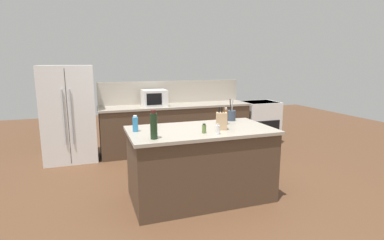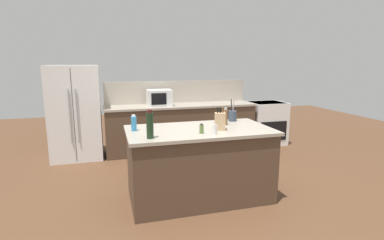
{
  "view_description": "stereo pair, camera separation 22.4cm",
  "coord_description": "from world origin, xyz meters",
  "views": [
    {
      "loc": [
        -1.33,
        -3.52,
        1.79
      ],
      "look_at": [
        0.0,
        0.35,
        0.99
      ],
      "focal_mm": 28.0,
      "sensor_mm": 36.0,
      "label": 1
    },
    {
      "loc": [
        -1.12,
        -3.58,
        1.79
      ],
      "look_at": [
        0.0,
        0.35,
        0.99
      ],
      "focal_mm": 28.0,
      "sensor_mm": 36.0,
      "label": 2
    }
  ],
  "objects": [
    {
      "name": "kitchen_island",
      "position": [
        0.0,
        0.0,
        0.47
      ],
      "size": [
        1.86,
        1.0,
        0.94
      ],
      "color": "#4C3828",
      "rests_on": "ground_plane"
    },
    {
      "name": "microwave",
      "position": [
        -0.14,
        2.2,
        1.1
      ],
      "size": [
        0.46,
        0.39,
        0.31
      ],
      "color": "white",
      "rests_on": "back_counter_run"
    },
    {
      "name": "wall_backsplash",
      "position": [
        0.3,
        2.52,
        1.17
      ],
      "size": [
        2.98,
        0.03,
        0.46
      ],
      "primitive_type": "cube",
      "color": "#B2A899",
      "rests_on": "back_counter_run"
    },
    {
      "name": "dish_soap_bottle",
      "position": [
        -0.82,
        0.11,
        1.04
      ],
      "size": [
        0.07,
        0.07,
        0.2
      ],
      "color": "#3384BC",
      "rests_on": "kitchen_island"
    },
    {
      "name": "pepper_grinder",
      "position": [
        0.42,
        0.14,
        1.05
      ],
      "size": [
        0.06,
        0.06,
        0.23
      ],
      "color": "brown",
      "rests_on": "kitchen_island"
    },
    {
      "name": "spice_jar_oregano",
      "position": [
        -0.05,
        -0.24,
        0.99
      ],
      "size": [
        0.05,
        0.05,
        0.12
      ],
      "color": "#567038",
      "rests_on": "kitchen_island"
    },
    {
      "name": "wine_bottle",
      "position": [
        -0.68,
        -0.32,
        1.09
      ],
      "size": [
        0.08,
        0.08,
        0.33
      ],
      "color": "black",
      "rests_on": "kitchen_island"
    },
    {
      "name": "utensil_crock",
      "position": [
        0.62,
        0.37,
        1.02
      ],
      "size": [
        0.12,
        0.12,
        0.32
      ],
      "color": "#333D4C",
      "rests_on": "kitchen_island"
    },
    {
      "name": "ground_plane",
      "position": [
        0.0,
        0.0,
        0.0
      ],
      "size": [
        14.0,
        14.0,
        0.0
      ],
      "primitive_type": "plane",
      "color": "brown"
    },
    {
      "name": "range_oven",
      "position": [
        2.23,
        2.2,
        0.47
      ],
      "size": [
        0.76,
        0.65,
        0.92
      ],
      "color": "white",
      "rests_on": "ground_plane"
    },
    {
      "name": "salt_shaker",
      "position": [
        0.08,
        -0.34,
        1.0
      ],
      "size": [
        0.06,
        0.06,
        0.12
      ],
      "color": "silver",
      "rests_on": "kitchen_island"
    },
    {
      "name": "knife_block",
      "position": [
        0.23,
        -0.13,
        1.05
      ],
      "size": [
        0.15,
        0.13,
        0.29
      ],
      "rotation": [
        0.0,
        0.0,
        -0.3
      ],
      "color": "tan",
      "rests_on": "kitchen_island"
    },
    {
      "name": "back_counter_run",
      "position": [
        0.3,
        2.2,
        0.47
      ],
      "size": [
        3.02,
        0.66,
        0.94
      ],
      "color": "#4C3828",
      "rests_on": "ground_plane"
    },
    {
      "name": "refrigerator",
      "position": [
        -1.7,
        2.25,
        0.86
      ],
      "size": [
        0.9,
        0.75,
        1.73
      ],
      "color": "white",
      "rests_on": "ground_plane"
    }
  ]
}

